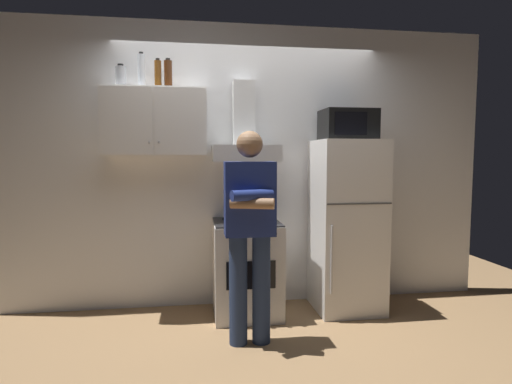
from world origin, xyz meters
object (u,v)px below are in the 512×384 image
at_px(range_hood, 245,140).
at_px(bottle_beer_brown, 158,74).
at_px(upper_cabinet, 156,123).
at_px(bottle_vodka_clear, 141,71).
at_px(person_standing, 250,229).
at_px(bottle_rum_dark, 168,74).
at_px(stove_oven, 247,268).
at_px(microwave, 348,125).
at_px(bottle_canister_steel, 121,77).
at_px(refrigerator, 347,226).

xyz_separation_m(range_hood, bottle_beer_brown, (-0.77, 0.02, 0.58)).
height_order(upper_cabinet, bottle_vodka_clear, bottle_vodka_clear).
xyz_separation_m(person_standing, bottle_rum_dark, (-0.63, 0.74, 1.27)).
xyz_separation_m(stove_oven, range_hood, (0.00, 0.13, 1.16)).
height_order(stove_oven, microwave, microwave).
distance_m(range_hood, person_standing, 1.01).
relative_size(stove_oven, bottle_canister_steel, 4.28).
bearing_deg(bottle_beer_brown, stove_oven, -11.02).
xyz_separation_m(refrigerator, bottle_beer_brown, (-1.72, 0.15, 1.38)).
bearing_deg(range_hood, refrigerator, -7.55).
bearing_deg(person_standing, bottle_rum_dark, 130.63).
height_order(bottle_vodka_clear, bottle_canister_steel, bottle_vodka_clear).
bearing_deg(refrigerator, bottle_vodka_clear, 175.39).
bearing_deg(bottle_rum_dark, stove_oven, -10.92).
bearing_deg(bottle_rum_dark, bottle_vodka_clear, 175.21).
relative_size(refrigerator, bottle_canister_steel, 7.84).
relative_size(stove_oven, person_standing, 0.53).
bearing_deg(person_standing, bottle_vodka_clear, 138.81).
height_order(upper_cabinet, bottle_rum_dark, bottle_rum_dark).
relative_size(upper_cabinet, bottle_rum_dark, 3.41).
bearing_deg(upper_cabinet, refrigerator, -4.07).
distance_m(microwave, bottle_canister_steel, 2.08).
height_order(refrigerator, bottle_vodka_clear, bottle_vodka_clear).
bearing_deg(stove_oven, bottle_vodka_clear, 170.62).
relative_size(stove_oven, bottle_vodka_clear, 2.78).
xyz_separation_m(upper_cabinet, bottle_vodka_clear, (-0.11, 0.03, 0.45)).
xyz_separation_m(range_hood, bottle_canister_steel, (-1.09, 0.02, 0.55)).
height_order(upper_cabinet, bottle_beer_brown, bottle_beer_brown).
relative_size(person_standing, bottle_rum_dark, 6.21).
relative_size(stove_oven, refrigerator, 0.55).
height_order(bottle_beer_brown, bottle_canister_steel, bottle_beer_brown).
bearing_deg(bottle_rum_dark, person_standing, -49.37).
bearing_deg(refrigerator, bottle_rum_dark, 175.42).
xyz_separation_m(upper_cabinet, person_standing, (0.75, -0.73, -0.85)).
xyz_separation_m(upper_cabinet, microwave, (1.75, -0.11, -0.01)).
height_order(stove_oven, bottle_rum_dark, bottle_rum_dark).
bearing_deg(stove_oven, bottle_beer_brown, 168.98).
bearing_deg(stove_oven, bottle_canister_steel, 172.50).
bearing_deg(refrigerator, upper_cabinet, 175.93).
bearing_deg(bottle_canister_steel, stove_oven, -7.50).
xyz_separation_m(microwave, bottle_canister_steel, (-2.04, 0.12, 0.41)).
relative_size(upper_cabinet, bottle_beer_brown, 3.39).
xyz_separation_m(bottle_vodka_clear, bottle_canister_steel, (-0.18, -0.01, -0.06)).
bearing_deg(bottle_beer_brown, range_hood, -1.77).
height_order(bottle_beer_brown, bottle_rum_dark, same).
distance_m(refrigerator, bottle_canister_steel, 2.45).
relative_size(stove_oven, microwave, 1.82).
relative_size(bottle_vodka_clear, bottle_rum_dark, 1.19).
relative_size(microwave, person_standing, 0.29).
relative_size(refrigerator, microwave, 3.33).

